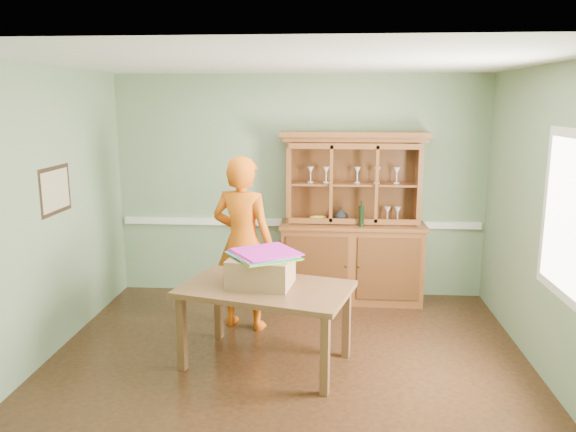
# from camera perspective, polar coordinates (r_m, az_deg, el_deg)

# --- Properties ---
(floor) EXTENTS (4.50, 4.50, 0.00)m
(floor) POSITION_cam_1_polar(r_m,az_deg,el_deg) (5.37, -0.10, -14.75)
(floor) COLOR #472A17
(floor) RESTS_ON ground
(ceiling) EXTENTS (4.50, 4.50, 0.00)m
(ceiling) POSITION_cam_1_polar(r_m,az_deg,el_deg) (4.81, -0.11, 15.38)
(ceiling) COLOR white
(ceiling) RESTS_ON wall_back
(wall_back) EXTENTS (4.50, 0.00, 4.50)m
(wall_back) POSITION_cam_1_polar(r_m,az_deg,el_deg) (6.88, 1.17, 3.00)
(wall_back) COLOR gray
(wall_back) RESTS_ON floor
(wall_left) EXTENTS (0.00, 4.00, 4.00)m
(wall_left) POSITION_cam_1_polar(r_m,az_deg,el_deg) (5.56, -23.91, -0.11)
(wall_left) COLOR gray
(wall_left) RESTS_ON floor
(wall_right) EXTENTS (0.00, 4.00, 4.00)m
(wall_right) POSITION_cam_1_polar(r_m,az_deg,el_deg) (5.25, 25.19, -0.86)
(wall_right) COLOR gray
(wall_right) RESTS_ON floor
(wall_front) EXTENTS (4.50, 0.00, 4.50)m
(wall_front) POSITION_cam_1_polar(r_m,az_deg,el_deg) (3.00, -3.06, -8.62)
(wall_front) COLOR gray
(wall_front) RESTS_ON floor
(chair_rail) EXTENTS (4.41, 0.05, 0.08)m
(chair_rail) POSITION_cam_1_polar(r_m,az_deg,el_deg) (6.94, 1.14, -0.70)
(chair_rail) COLOR white
(chair_rail) RESTS_ON wall_back
(framed_map) EXTENTS (0.03, 0.60, 0.46)m
(framed_map) POSITION_cam_1_polar(r_m,az_deg,el_deg) (5.78, -22.51, 2.44)
(framed_map) COLOR black
(framed_map) RESTS_ON wall_left
(window_panel) EXTENTS (0.03, 0.96, 1.36)m
(window_panel) POSITION_cam_1_polar(r_m,az_deg,el_deg) (4.94, 26.32, 0.09)
(window_panel) COLOR white
(window_panel) RESTS_ON wall_right
(china_hutch) EXTENTS (1.73, 0.57, 2.03)m
(china_hutch) POSITION_cam_1_polar(r_m,az_deg,el_deg) (6.78, 6.51, -2.67)
(china_hutch) COLOR brown
(china_hutch) RESTS_ON floor
(dining_table) EXTENTS (1.67, 1.25, 0.74)m
(dining_table) POSITION_cam_1_polar(r_m,az_deg,el_deg) (5.12, -2.28, -8.09)
(dining_table) COLOR brown
(dining_table) RESTS_ON floor
(cardboard_box) EXTENTS (0.61, 0.52, 0.26)m
(cardboard_box) POSITION_cam_1_polar(r_m,az_deg,el_deg) (5.10, -2.78, -5.64)
(cardboard_box) COLOR #AE7B59
(cardboard_box) RESTS_ON dining_table
(kite_stack) EXTENTS (0.69, 0.69, 0.05)m
(kite_stack) POSITION_cam_1_polar(r_m,az_deg,el_deg) (5.08, -2.35, -3.84)
(kite_stack) COLOR #ECFF20
(kite_stack) RESTS_ON cardboard_box
(person) EXTENTS (0.77, 0.61, 1.84)m
(person) POSITION_cam_1_polar(r_m,az_deg,el_deg) (5.90, -4.61, -2.75)
(person) COLOR #E35F0E
(person) RESTS_ON floor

